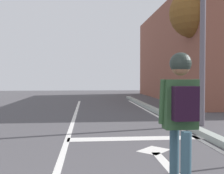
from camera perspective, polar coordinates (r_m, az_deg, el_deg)
The scene contains 8 objects.
lane_line_center at distance 6.96m, azimuth -8.85°, elevation -9.72°, with size 0.12×20.00×0.01m, color silver.
lane_line_curbside at distance 7.40m, azimuth 15.27°, elevation -9.08°, with size 0.12×20.00×0.01m, color silver.
stop_bar at distance 6.57m, azimuth 4.91°, elevation -10.42°, with size 3.14×0.40×0.01m, color silver.
lane_arrow_stem at distance 4.79m, azimuth 10.98°, elevation -15.14°, with size 0.16×1.40×0.01m, color silver.
lane_arrow_head at distance 5.58m, azimuth 8.50°, elevation -12.66°, with size 0.56×0.44×0.01m, color silver.
curb_strip at distance 7.47m, azimuth 17.09°, elevation -8.46°, with size 0.24×24.00×0.14m, color #9AA39A.
skater at distance 3.13m, azimuth 13.86°, elevation -4.04°, with size 0.45×0.60×1.60m.
roadside_tree at distance 13.55m, azimuth 16.52°, elevation 14.12°, with size 2.29×2.29×5.49m.
Camera 1 is at (0.52, -0.80, 1.40)m, focal length 44.79 mm.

